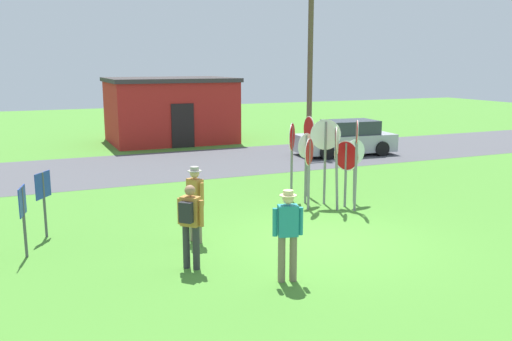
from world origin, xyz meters
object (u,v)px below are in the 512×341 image
Objects in this scene: stop_sign_tallest at (306,156)px; person_on_left at (190,221)px; stop_sign_rear_right at (309,161)px; info_panel_rightmost at (23,209)px; utility_pole at (310,60)px; stop_sign_rear_left at (356,151)px; person_with_sunhat at (195,200)px; person_in_dark_shirt at (288,230)px; info_panel_middle at (43,193)px; stop_sign_far_back at (308,142)px; stop_sign_leaning_left at (325,146)px; parked_car_on_street at (346,139)px; stop_sign_low_front at (346,162)px; stop_sign_leaning_right at (292,148)px; stop_sign_nearest at (337,153)px; stop_sign_center_cluster at (355,160)px.

stop_sign_tallest is 5.85m from person_on_left.
person_on_left is at bearing -144.80° from stop_sign_rear_right.
utility_pole is at bearing 39.70° from info_panel_rightmost.
person_with_sunhat is at bearing -170.13° from stop_sign_rear_left.
info_panel_middle is at bearing 130.95° from person_in_dark_shirt.
person_on_left reaches higher than info_panel_rightmost.
stop_sign_rear_left is (0.34, -2.05, 0.01)m from stop_sign_far_back.
person_on_left is (-4.98, -3.38, -0.71)m from stop_sign_leaning_left.
parked_car_on_street is 9.68m from stop_sign_rear_right.
person_in_dark_shirt is (-3.90, -3.70, -0.69)m from stop_sign_rear_left.
stop_sign_rear_left is (0.38, -0.99, -0.02)m from stop_sign_leaning_left.
stop_sign_low_front is at bearing 28.23° from person_on_left.
stop_sign_low_front reaches higher than parked_car_on_street.
stop_sign_low_front is at bearing -77.79° from stop_sign_far_back.
stop_sign_leaning_right is at bearing -132.77° from parked_car_on_street.
stop_sign_leaning_left is 1.59× the size of info_panel_middle.
person_in_dark_shirt is 1.13× the size of info_panel_middle.
stop_sign_low_front is 4.97m from person_with_sunhat.
stop_sign_nearest reaches higher than stop_sign_low_front.
info_panel_rightmost is at bearing 143.25° from person_in_dark_shirt.
utility_pole is at bearing 67.15° from stop_sign_low_front.
stop_sign_leaning_left is 1.20× the size of stop_sign_tallest.
person_with_sunhat is at bearing -146.99° from stop_sign_far_back.
stop_sign_leaning_left is 1.22× the size of stop_sign_rear_right.
stop_sign_center_cluster is at bearing 28.24° from person_on_left.
stop_sign_rear_left is 5.42m from person_in_dark_shirt.
info_panel_middle reaches higher than parked_car_on_street.
stop_sign_leaning_left is 1.41× the size of person_with_sunhat.
stop_sign_rear_left is at bearing 24.03° from person_on_left.
stop_sign_low_front is at bearing -2.91° from info_panel_middle.
info_panel_middle is at bearing -143.00° from utility_pole.
stop_sign_tallest is at bearing -122.99° from stop_sign_far_back.
stop_sign_leaning_left is 1.62× the size of info_panel_rightmost.
stop_sign_center_cluster reaches higher than person_in_dark_shirt.
info_panel_middle is at bearing -179.21° from stop_sign_leaning_left.
utility_pole is 10.81m from stop_sign_rear_left.
person_on_left is (-1.46, 1.31, -0.00)m from person_in_dark_shirt.
stop_sign_rear_left is at bearing -89.70° from stop_sign_low_front.
stop_sign_rear_left is at bearing 9.87° from person_with_sunhat.
stop_sign_rear_left is at bearing 2.68° from info_panel_rightmost.
stop_sign_leaning_right is at bearing -121.69° from utility_pole.
info_panel_middle is at bearing 175.45° from stop_sign_nearest.
stop_sign_rear_right is at bearing -91.03° from stop_sign_leaning_right.
parked_car_on_street is at bearing 49.34° from stop_sign_far_back.
utility_pole is at bearing 60.78° from stop_sign_tallest.
stop_sign_nearest reaches higher than stop_sign_center_cluster.
parked_car_on_street is 1.76× the size of stop_sign_rear_left.
stop_sign_far_back is 6.80m from person_in_dark_shirt.
utility_pole is 15.62m from person_on_left.
stop_sign_far_back is 1.76m from stop_sign_nearest.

